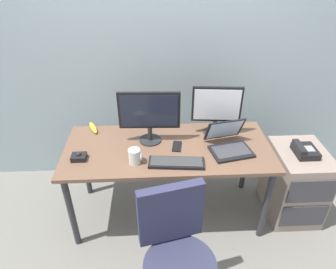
% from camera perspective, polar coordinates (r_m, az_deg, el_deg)
% --- Properties ---
extents(ground_plane, '(8.00, 8.00, 0.00)m').
position_cam_1_polar(ground_plane, '(2.89, 0.00, -14.35)').
color(ground_plane, slate).
extents(back_wall, '(6.00, 0.10, 2.80)m').
position_cam_1_polar(back_wall, '(2.77, -0.79, 17.71)').
color(back_wall, '#98ACB1').
rests_on(back_wall, ground).
extents(desk, '(1.65, 0.72, 0.73)m').
position_cam_1_polar(desk, '(2.45, 0.00, -3.84)').
color(desk, brown).
rests_on(desk, ground).
extents(file_cabinet, '(0.42, 0.53, 0.66)m').
position_cam_1_polar(file_cabinet, '(2.91, 22.82, -8.43)').
color(file_cabinet, gray).
rests_on(file_cabinet, ground).
extents(desk_phone, '(0.17, 0.20, 0.09)m').
position_cam_1_polar(desk_phone, '(2.68, 24.43, -2.78)').
color(desk_phone, black).
rests_on(desk_phone, file_cabinet).
extents(office_chair, '(0.52, 0.53, 0.96)m').
position_cam_1_polar(office_chair, '(2.02, 1.67, -23.37)').
color(office_chair, black).
rests_on(office_chair, ground).
extents(monitor_main, '(0.48, 0.18, 0.44)m').
position_cam_1_polar(monitor_main, '(2.35, -3.57, 3.93)').
color(monitor_main, '#262628').
rests_on(monitor_main, desk).
extents(monitor_side, '(0.40, 0.18, 0.43)m').
position_cam_1_polar(monitor_side, '(2.49, 9.17, 4.98)').
color(monitor_side, '#262628').
rests_on(monitor_side, desk).
extents(keyboard, '(0.42, 0.17, 0.03)m').
position_cam_1_polar(keyboard, '(2.23, 1.60, -5.33)').
color(keyboard, black).
rests_on(keyboard, desk).
extents(laptop, '(0.37, 0.37, 0.22)m').
position_cam_1_polar(laptop, '(2.41, 11.42, -1.63)').
color(laptop, black).
rests_on(laptop, desk).
extents(trackball_mouse, '(0.11, 0.09, 0.07)m').
position_cam_1_polar(trackball_mouse, '(2.36, -16.51, -4.07)').
color(trackball_mouse, black).
rests_on(trackball_mouse, desk).
extents(coffee_mug, '(0.10, 0.09, 0.12)m').
position_cam_1_polar(coffee_mug, '(2.22, -6.28, -4.12)').
color(coffee_mug, silver).
rests_on(coffee_mug, desk).
extents(cell_phone, '(0.09, 0.15, 0.01)m').
position_cam_1_polar(cell_phone, '(2.41, 1.68, -2.21)').
color(cell_phone, black).
rests_on(cell_phone, desk).
extents(banana, '(0.12, 0.19, 0.04)m').
position_cam_1_polar(banana, '(2.70, -13.97, 1.27)').
color(banana, yellow).
rests_on(banana, desk).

